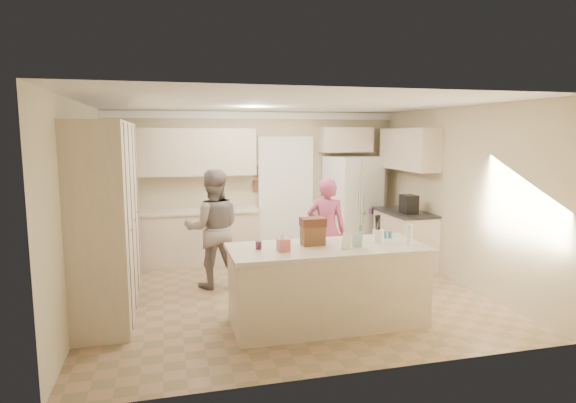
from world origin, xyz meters
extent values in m
cube|color=#987659|center=(0.00, 0.00, -0.01)|extent=(5.20, 4.60, 0.02)
cube|color=white|center=(0.00, 0.00, 2.61)|extent=(5.20, 4.60, 0.02)
cube|color=#C6B891|center=(0.00, 2.31, 1.30)|extent=(5.20, 0.02, 2.60)
cube|color=#C6B891|center=(0.00, -2.31, 1.30)|extent=(5.20, 0.02, 2.60)
cube|color=#C6B891|center=(-2.61, 0.00, 1.30)|extent=(0.02, 4.60, 2.60)
cube|color=#C6B891|center=(2.61, 0.00, 1.30)|extent=(0.02, 4.60, 2.60)
cube|color=white|center=(0.00, 2.26, 2.53)|extent=(5.20, 0.08, 0.12)
cube|color=beige|center=(-2.30, 0.20, 1.18)|extent=(0.60, 2.60, 2.35)
cube|color=beige|center=(-1.15, 2.00, 0.44)|extent=(2.20, 0.60, 0.88)
cube|color=beige|center=(-1.15, 1.99, 0.90)|extent=(2.24, 0.63, 0.04)
cube|color=beige|center=(-1.15, 2.12, 1.90)|extent=(2.20, 0.35, 0.80)
cube|color=black|center=(0.55, 2.28, 1.05)|extent=(0.90, 0.06, 2.10)
cube|color=white|center=(0.55, 2.24, 1.05)|extent=(1.02, 0.03, 2.22)
cube|color=brown|center=(0.02, 2.27, 1.55)|extent=(0.15, 0.02, 0.20)
cube|color=brown|center=(0.02, 2.27, 1.28)|extent=(0.15, 0.02, 0.20)
cube|color=white|center=(1.77, 2.02, 0.90)|extent=(1.06, 0.92, 1.80)
cube|color=gray|center=(1.77, 1.66, 0.90)|extent=(0.02, 0.02, 1.78)
cube|color=black|center=(1.55, 1.65, 1.15)|extent=(0.22, 0.03, 0.35)
cylinder|color=silver|center=(1.72, 1.65, 1.05)|extent=(0.02, 0.02, 0.85)
cylinder|color=silver|center=(1.82, 1.65, 1.05)|extent=(0.02, 0.02, 0.85)
cube|color=beige|center=(1.65, 2.12, 2.10)|extent=(0.95, 0.35, 0.45)
cube|color=beige|center=(2.30, 1.00, 0.44)|extent=(0.60, 1.20, 0.88)
cube|color=#2D2B28|center=(2.29, 1.00, 0.90)|extent=(0.63, 1.24, 0.04)
cube|color=beige|center=(2.43, 1.20, 1.95)|extent=(0.35, 1.50, 0.70)
cube|color=black|center=(2.25, 0.80, 1.07)|extent=(0.22, 0.28, 0.30)
cube|color=beige|center=(0.20, -1.10, 0.44)|extent=(2.20, 0.90, 0.88)
cube|color=beige|center=(0.20, -1.10, 0.90)|extent=(2.28, 0.96, 0.05)
cylinder|color=white|center=(0.85, -1.05, 1.00)|extent=(0.13, 0.13, 0.15)
cube|color=#E37177|center=(-0.35, -1.20, 1.00)|extent=(0.13, 0.13, 0.14)
cone|color=white|center=(-0.35, -1.20, 1.10)|extent=(0.08, 0.08, 0.08)
cube|color=brown|center=(0.05, -1.00, 1.04)|extent=(0.26, 0.18, 0.22)
cube|color=#592D1E|center=(0.05, -1.00, 1.20)|extent=(0.28, 0.20, 0.10)
cylinder|color=#59263F|center=(-0.60, -1.05, 0.97)|extent=(0.07, 0.07, 0.09)
cube|color=white|center=(0.35, -1.30, 1.01)|extent=(0.12, 0.06, 0.16)
cube|color=silver|center=(0.50, -1.25, 1.01)|extent=(0.12, 0.05, 0.16)
cylinder|color=silver|center=(1.15, -1.25, 1.04)|extent=(0.07, 0.07, 0.24)
cylinder|color=teal|center=(1.02, -0.88, 0.97)|extent=(0.05, 0.05, 0.09)
cylinder|color=teal|center=(1.09, -0.88, 0.97)|extent=(0.05, 0.05, 0.09)
imported|color=gray|center=(-0.94, 0.62, 0.86)|extent=(0.85, 0.68, 1.71)
imported|color=#C34F65|center=(0.71, 0.43, 0.78)|extent=(0.67, 0.55, 1.57)
camera|label=1|loc=(-1.59, -6.22, 2.20)|focal=30.00mm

